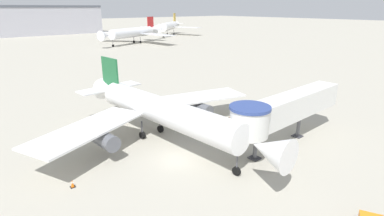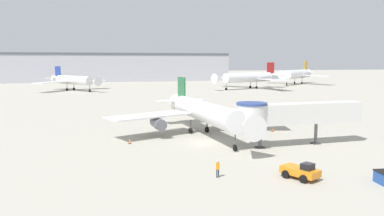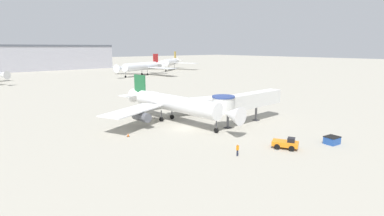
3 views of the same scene
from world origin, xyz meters
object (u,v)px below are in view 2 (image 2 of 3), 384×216
Objects in this scene: main_airplane at (203,112)px; jet_bridge at (291,113)px; traffic_cone_port_wing at (130,141)px; pushback_tug_orange at (301,171)px; ground_crew_marshaller at (218,168)px; background_jet_blue_tail at (73,80)px; background_jet_red_tail at (250,77)px; traffic_cone_starboard_wing at (273,130)px; background_jet_gold_tail at (297,74)px.

main_airplane is 1.62× the size of jet_bridge.
pushback_tug_orange is at bearing -53.42° from traffic_cone_port_wing.
ground_crew_marshaller is 0.06× the size of background_jet_blue_tail.
background_jet_red_tail is (51.35, 113.40, 3.86)m from ground_crew_marshaller.
ground_crew_marshaller reaches higher than traffic_cone_starboard_wing.
background_jet_blue_tail is 0.84× the size of background_jet_gold_tail.
ground_crew_marshaller is 122.34m from background_jet_blue_tail.
traffic_cone_port_wing is at bearing 99.88° from pushback_tug_orange.
ground_crew_marshaller is at bearing -144.14° from jet_bridge.
ground_crew_marshaller is at bearing -47.44° from background_jet_red_tail.
background_jet_red_tail reaches higher than background_jet_blue_tail.
pushback_tug_orange is 0.13× the size of background_jet_gold_tail.
jet_bridge is 15.57m from pushback_tug_orange.
pushback_tug_orange is 0.11× the size of background_jet_red_tail.
jet_bridge is 0.50× the size of background_jet_red_tail.
jet_bridge is 108.70m from background_jet_red_tail.
background_jet_gold_tail is at bearing -27.74° from background_jet_blue_tail.
background_jet_blue_tail reaches higher than pushback_tug_orange.
main_airplane is 21.94m from ground_crew_marshaller.
traffic_cone_port_wing is at bearing -79.29° from background_jet_gold_tail.
pushback_tug_orange is (-6.43, -13.68, -3.71)m from jet_bridge.
background_jet_red_tail is at bearing 70.70° from ground_crew_marshaller.
traffic_cone_port_wing is at bearing 160.51° from jet_bridge.
background_jet_gold_tail is at bearing 51.62° from traffic_cone_port_wing.
background_jet_gold_tail is at bearing 62.61° from ground_crew_marshaller.
ground_crew_marshaller is (-14.28, -11.22, -3.50)m from jet_bridge.
pushback_tug_orange reaches higher than traffic_cone_port_wing.
background_jet_red_tail is at bearing 57.65° from main_airplane.
background_jet_red_tail is 42.95m from background_jet_gold_tail.
traffic_cone_starboard_wing is at bearing 74.64° from jet_bridge.
traffic_cone_port_wing is 112.16m from background_jet_red_tail.
background_jet_red_tail is at bearing -42.10° from background_jet_blue_tail.
jet_bridge reaches higher than pushback_tug_orange.
pushback_tug_orange is 2.38× the size of ground_crew_marshaller.
main_airplane is 14.02m from jet_bridge.
pushback_tug_orange is at bearing -110.23° from traffic_cone_starboard_wing.
background_jet_gold_tail is at bearing 49.08° from main_airplane.
main_airplane reaches higher than ground_crew_marshaller.
main_airplane reaches higher than pushback_tug_orange.
jet_bridge is at bearing -108.68° from background_jet_blue_tail.
background_jet_gold_tail reaches higher than pushback_tug_orange.
background_jet_gold_tail is at bearing 100.41° from background_jet_red_tail.
traffic_cone_starboard_wing is at bearing 57.16° from ground_crew_marshaller.
background_jet_blue_tail is 0.72× the size of background_jet_red_tail.
main_airplane is at bearing -112.14° from background_jet_blue_tail.
background_jet_red_tail is 1.17× the size of background_jet_gold_tail.
background_jet_red_tail is (43.50, 115.87, 4.07)m from pushback_tug_orange.
ground_crew_marshaller is at bearing -107.49° from main_airplane.
background_jet_blue_tail is at bearing 97.52° from traffic_cone_port_wing.
main_airplane reaches higher than traffic_cone_starboard_wing.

